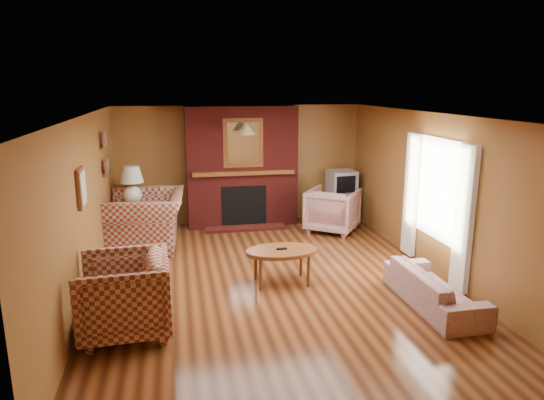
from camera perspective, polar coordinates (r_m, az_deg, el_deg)
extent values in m
plane|color=#411F0D|center=(7.24, -0.10, -9.35)|extent=(6.50, 6.50, 0.00)
plane|color=silver|center=(6.69, -0.11, 9.98)|extent=(6.50, 6.50, 0.00)
plane|color=brown|center=(10.01, -3.77, 4.19)|extent=(6.50, 0.00, 6.50)
plane|color=brown|center=(3.89, 9.50, -11.08)|extent=(6.50, 0.00, 6.50)
plane|color=brown|center=(6.84, -21.10, -1.03)|extent=(0.00, 6.50, 6.50)
plane|color=brown|center=(7.74, 18.35, 0.79)|extent=(0.00, 6.50, 6.50)
cube|color=#5A1613|center=(9.77, -3.57, 3.96)|extent=(2.20, 0.50, 2.40)
cube|color=black|center=(9.70, -3.32, -0.64)|extent=(0.90, 0.06, 0.80)
cube|color=#5A1613|center=(9.65, -3.14, -3.30)|extent=(1.60, 0.35, 0.06)
cube|color=brown|center=(9.52, -3.34, 3.22)|extent=(2.00, 0.18, 0.08)
cube|color=brown|center=(9.46, -3.41, 6.71)|extent=(0.78, 0.05, 0.95)
cube|color=white|center=(9.43, -3.39, 6.69)|extent=(0.62, 0.02, 0.80)
cube|color=beige|center=(6.96, 21.66, -2.13)|extent=(0.08, 0.35, 2.00)
cube|color=beige|center=(8.21, 16.04, 0.58)|extent=(0.08, 0.35, 2.00)
cube|color=white|center=(7.54, 19.02, 1.19)|extent=(0.03, 1.10, 1.50)
cube|color=brown|center=(8.65, -18.99, 3.02)|extent=(0.06, 0.55, 0.04)
cube|color=brown|center=(8.58, -19.22, 5.98)|extent=(0.06, 0.55, 0.04)
cube|color=brown|center=(6.47, -21.52, 1.33)|extent=(0.04, 0.40, 0.50)
cube|color=silver|center=(6.47, -21.30, 1.34)|extent=(0.01, 0.32, 0.42)
cylinder|color=black|center=(8.96, -3.04, 9.68)|extent=(0.01, 0.01, 0.35)
cone|color=#B77D49|center=(8.98, -3.02, 8.28)|extent=(0.36, 0.36, 0.18)
imported|color=maroon|center=(8.81, -14.54, -2.28)|extent=(1.37, 1.55, 0.97)
imported|color=maroon|center=(5.87, -17.00, -10.67)|extent=(1.06, 1.04, 0.93)
imported|color=#BDA992|center=(6.69, 18.55, -9.79)|extent=(0.66, 1.67, 0.49)
imported|color=#BDA992|center=(9.50, 7.16, -1.20)|extent=(1.28, 1.28, 0.84)
ellipsoid|color=brown|center=(6.96, 1.15, -6.05)|extent=(1.03, 0.64, 0.06)
cube|color=black|center=(6.95, 1.15, -5.76)|extent=(0.15, 0.05, 0.02)
cylinder|color=brown|center=(7.32, 3.45, -7.21)|extent=(0.05, 0.05, 0.45)
cylinder|color=brown|center=(7.18, -1.94, -7.61)|extent=(0.05, 0.05, 0.45)
cylinder|color=brown|center=(6.95, 4.33, -8.38)|extent=(0.05, 0.05, 0.45)
cylinder|color=brown|center=(6.80, -1.35, -8.83)|extent=(0.05, 0.05, 0.45)
cube|color=brown|center=(9.36, -15.86, -2.40)|extent=(0.54, 0.54, 0.66)
sphere|color=white|center=(9.24, -16.06, 0.59)|extent=(0.34, 0.34, 0.34)
cylinder|color=black|center=(9.20, -16.14, 1.76)|extent=(0.03, 0.03, 0.11)
cone|color=silver|center=(9.17, -16.21, 2.93)|extent=(0.43, 0.43, 0.30)
cube|color=black|center=(10.24, 8.09, -0.86)|extent=(0.58, 0.54, 0.60)
cube|color=#9D9FA4|center=(10.12, 8.19, 2.11)|extent=(0.56, 0.54, 0.48)
cube|color=black|center=(9.88, 8.70, 1.82)|extent=(0.40, 0.05, 0.34)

